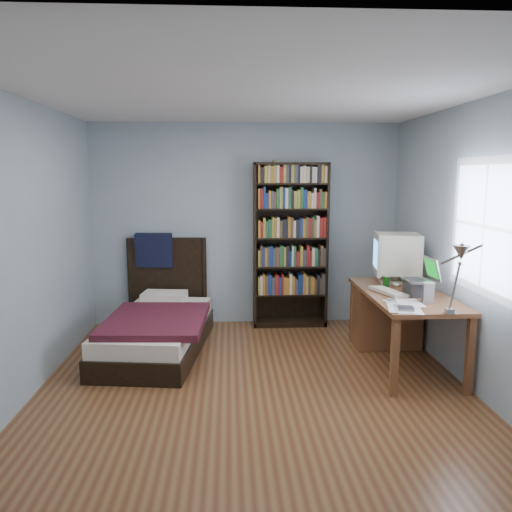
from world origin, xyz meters
name	(u,v)px	position (x,y,z in m)	size (l,w,h in m)	color
room	(257,249)	(0.03, 0.00, 1.25)	(4.20, 4.24, 2.50)	brown
desk	(390,313)	(1.51, 0.96, 0.41)	(0.75, 1.53, 0.73)	brown
crt_monitor	(396,254)	(1.57, 1.04, 1.03)	(0.53, 0.49, 0.53)	beige
laptop	(419,284)	(1.60, 0.45, 0.83)	(0.29, 0.30, 0.36)	#2D2D30
desk_lamp	(460,260)	(1.49, -0.58, 1.25)	(0.25, 0.55, 0.65)	#99999E
keyboard	(388,292)	(1.34, 0.54, 0.75)	(0.17, 0.44, 0.03)	beige
speaker	(428,293)	(1.58, 0.17, 0.82)	(0.09, 0.09, 0.18)	#98989B
soda_can	(386,282)	(1.39, 0.79, 0.79)	(0.06, 0.06, 0.11)	#093D08
mouse	(396,284)	(1.51, 0.84, 0.75)	(0.06, 0.11, 0.04)	silver
phone_silver	(391,300)	(1.26, 0.22, 0.74)	(0.06, 0.11, 0.02)	#AEAEB3
phone_grey	(397,306)	(1.26, 0.04, 0.74)	(0.04, 0.08, 0.02)	#98989B
external_drive	(406,309)	(1.29, -0.09, 0.74)	(0.13, 0.13, 0.03)	#98989B
bookshelf	(290,245)	(0.54, 1.94, 1.01)	(0.91, 0.30, 2.02)	black
bed	(158,325)	(-0.98, 1.14, 0.26)	(1.14, 2.05, 1.16)	black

